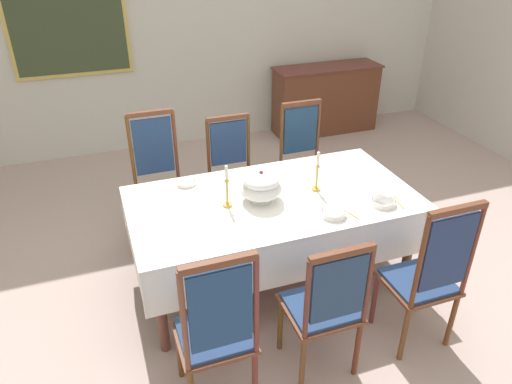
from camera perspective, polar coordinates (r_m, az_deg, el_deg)
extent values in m
cube|color=#B8A098|center=(4.06, 1.83, -10.45)|extent=(7.15, 6.06, 0.04)
cylinder|color=brown|center=(3.30, -11.24, -13.35)|extent=(0.07, 0.07, 0.75)
cylinder|color=brown|center=(3.92, 17.64, -6.49)|extent=(0.07, 0.07, 0.75)
cylinder|color=brown|center=(4.01, -13.42, -4.97)|extent=(0.07, 0.07, 0.75)
cylinder|color=brown|center=(4.53, 11.22, -0.34)|extent=(0.07, 0.07, 0.75)
cube|color=brown|center=(3.64, 2.01, -1.66)|extent=(2.00, 0.97, 0.08)
cube|color=brown|center=(3.61, 2.02, -0.92)|extent=(2.12, 1.09, 0.03)
cube|color=white|center=(3.60, 2.03, -0.68)|extent=(2.14, 1.11, 0.00)
cube|color=white|center=(3.29, 5.49, -8.05)|extent=(2.14, 0.00, 0.37)
cube|color=white|center=(4.14, -0.79, 0.71)|extent=(2.14, 0.00, 0.37)
cube|color=white|center=(3.51, -14.48, -6.24)|extent=(0.00, 1.11, 0.37)
cube|color=white|center=(4.16, 15.74, -0.38)|extent=(0.00, 1.11, 0.37)
cylinder|color=#5A3618|center=(3.23, -9.10, -18.11)|extent=(0.04, 0.04, 0.45)
cylinder|color=brown|center=(3.28, -2.33, -16.65)|extent=(0.04, 0.04, 0.45)
cylinder|color=maroon|center=(3.05, -0.13, -21.27)|extent=(0.04, 0.04, 0.45)
cube|color=brown|center=(2.96, -4.99, -16.70)|extent=(0.44, 0.42, 0.03)
cube|color=navy|center=(2.94, -5.01, -16.37)|extent=(0.40, 0.38, 0.02)
cylinder|color=brown|center=(2.55, -8.54, -15.19)|extent=(0.03, 0.03, 0.67)
cylinder|color=brown|center=(2.62, 0.03, -13.32)|extent=(0.03, 0.03, 0.67)
cube|color=navy|center=(2.56, -4.21, -13.74)|extent=(0.34, 0.02, 0.51)
cube|color=brown|center=(2.36, -4.48, -8.42)|extent=(0.40, 0.04, 0.04)
cylinder|color=brown|center=(4.35, -7.98, -3.71)|extent=(0.04, 0.04, 0.45)
cylinder|color=brown|center=(4.31, -12.92, -4.59)|extent=(0.04, 0.04, 0.45)
cylinder|color=brown|center=(4.65, -8.96, -1.40)|extent=(0.04, 0.04, 0.45)
cylinder|color=brown|center=(4.61, -13.57, -2.20)|extent=(0.04, 0.04, 0.45)
cube|color=brown|center=(4.35, -11.15, -0.30)|extent=(0.44, 0.42, 0.03)
cube|color=navy|center=(4.34, -11.18, -0.02)|extent=(0.40, 0.38, 0.02)
cylinder|color=brown|center=(4.39, -9.52, 5.31)|extent=(0.03, 0.03, 0.68)
cylinder|color=brown|center=(4.35, -14.56, 4.50)|extent=(0.03, 0.03, 0.68)
cube|color=navy|center=(4.35, -12.08, 5.32)|extent=(0.34, 0.02, 0.52)
cube|color=brown|center=(4.23, -12.51, 9.11)|extent=(0.40, 0.04, 0.04)
cylinder|color=brown|center=(3.36, 2.90, -15.36)|extent=(0.04, 0.04, 0.45)
cylinder|color=brown|center=(3.48, 8.87, -13.71)|extent=(0.04, 0.04, 0.45)
cylinder|color=brown|center=(3.13, 5.54, -19.70)|extent=(0.04, 0.04, 0.45)
cylinder|color=maroon|center=(3.27, 11.90, -17.69)|extent=(0.04, 0.04, 0.45)
cube|color=brown|center=(3.14, 7.60, -13.55)|extent=(0.44, 0.42, 0.03)
cube|color=navy|center=(3.12, 7.63, -13.22)|extent=(0.40, 0.38, 0.02)
cylinder|color=brown|center=(2.75, 6.07, -12.69)|extent=(0.03, 0.03, 0.56)
cylinder|color=brown|center=(2.91, 13.17, -10.69)|extent=(0.03, 0.03, 0.56)
cube|color=navy|center=(2.80, 9.78, -11.26)|extent=(0.34, 0.02, 0.42)
cube|color=brown|center=(2.65, 10.24, -7.16)|extent=(0.40, 0.04, 0.04)
cylinder|color=brown|center=(4.50, 0.60, -2.12)|extent=(0.04, 0.04, 0.45)
cylinder|color=maroon|center=(4.40, -4.06, -2.99)|extent=(0.04, 0.04, 0.45)
cylinder|color=brown|center=(4.79, -0.89, 0.02)|extent=(0.04, 0.04, 0.45)
cylinder|color=brown|center=(4.70, -5.28, -0.76)|extent=(0.04, 0.04, 0.45)
cube|color=brown|center=(4.48, -2.47, 1.18)|extent=(0.44, 0.42, 0.03)
cube|color=navy|center=(4.46, -2.47, 1.46)|extent=(0.40, 0.38, 0.02)
cylinder|color=brown|center=(4.56, -0.92, 5.85)|extent=(0.03, 0.03, 0.55)
cylinder|color=#592E1C|center=(4.47, -5.68, 5.14)|extent=(0.03, 0.03, 0.55)
cube|color=navy|center=(4.50, -3.29, 5.82)|extent=(0.34, 0.02, 0.42)
cube|color=brown|center=(4.41, -3.38, 8.79)|extent=(0.40, 0.04, 0.04)
cylinder|color=brown|center=(3.63, 13.87, -12.20)|extent=(0.04, 0.04, 0.45)
cylinder|color=brown|center=(3.82, 18.77, -10.62)|extent=(0.04, 0.04, 0.45)
cylinder|color=brown|center=(3.43, 17.14, -15.84)|extent=(0.04, 0.04, 0.45)
cylinder|color=brown|center=(3.63, 22.18, -13.90)|extent=(0.04, 0.04, 0.45)
cube|color=brown|center=(3.47, 18.62, -10.18)|extent=(0.44, 0.42, 0.03)
cube|color=navy|center=(3.45, 18.69, -9.87)|extent=(0.40, 0.38, 0.02)
cylinder|color=brown|center=(3.04, 18.81, -8.10)|extent=(0.03, 0.03, 0.68)
cylinder|color=brown|center=(3.27, 24.30, -6.38)|extent=(0.03, 0.03, 0.68)
cube|color=navy|center=(3.13, 21.78, -6.72)|extent=(0.34, 0.02, 0.52)
cube|color=brown|center=(2.97, 22.86, -1.94)|extent=(0.40, 0.04, 0.04)
cylinder|color=brown|center=(4.77, 8.86, -0.54)|extent=(0.04, 0.04, 0.45)
cylinder|color=brown|center=(4.62, 4.67, -1.35)|extent=(0.04, 0.04, 0.45)
cylinder|color=brown|center=(5.04, 6.98, 1.40)|extent=(0.04, 0.04, 0.45)
cylinder|color=brown|center=(4.90, 2.98, 0.70)|extent=(0.04, 0.04, 0.45)
cube|color=brown|center=(4.72, 6.02, 2.60)|extent=(0.44, 0.42, 0.03)
cube|color=navy|center=(4.70, 6.04, 2.86)|extent=(0.40, 0.38, 0.02)
cylinder|color=brown|center=(4.82, 7.38, 7.26)|extent=(0.03, 0.03, 0.61)
cylinder|color=brown|center=(4.67, 3.05, 6.69)|extent=(0.03, 0.03, 0.61)
cube|color=navy|center=(4.73, 5.27, 7.32)|extent=(0.34, 0.02, 0.46)
cube|color=brown|center=(4.63, 5.42, 10.44)|extent=(0.40, 0.04, 0.04)
cylinder|color=white|center=(3.56, 0.60, -0.78)|extent=(0.17, 0.17, 0.02)
ellipsoid|color=white|center=(3.52, 0.60, 0.34)|extent=(0.31, 0.31, 0.14)
ellipsoid|color=white|center=(3.49, 0.61, 1.48)|extent=(0.28, 0.28, 0.11)
sphere|color=maroon|center=(3.46, 0.61, 2.34)|extent=(0.03, 0.03, 0.03)
cylinder|color=gold|center=(3.50, -3.40, -1.53)|extent=(0.07, 0.07, 0.02)
cylinder|color=gold|center=(3.44, -3.45, -0.05)|extent=(0.02, 0.02, 0.19)
cone|color=gold|center=(3.39, -3.50, 1.45)|extent=(0.04, 0.04, 0.02)
cylinder|color=silver|center=(3.37, -3.53, 2.35)|extent=(0.02, 0.02, 0.10)
cylinder|color=gold|center=(3.72, 7.12, 0.38)|extent=(0.07, 0.07, 0.02)
cylinder|color=gold|center=(3.68, 7.22, 1.75)|extent=(0.02, 0.02, 0.19)
cone|color=gold|center=(3.63, 7.31, 3.13)|extent=(0.04, 0.04, 0.02)
cylinder|color=silver|center=(3.61, 7.37, 3.99)|extent=(0.02, 0.02, 0.10)
cylinder|color=white|center=(3.41, 9.18, -2.51)|extent=(0.18, 0.18, 0.04)
cylinder|color=white|center=(3.41, 9.19, -2.42)|extent=(0.14, 0.14, 0.03)
torus|color=maroon|center=(3.40, 9.20, -2.26)|extent=(0.17, 0.17, 0.01)
cylinder|color=white|center=(3.62, 14.88, -1.19)|extent=(0.18, 0.18, 0.04)
cylinder|color=white|center=(3.62, 14.90, -1.11)|extent=(0.15, 0.15, 0.03)
torus|color=maroon|center=(3.61, 14.92, -0.97)|extent=(0.17, 0.17, 0.01)
cylinder|color=white|center=(3.81, -8.28, 1.10)|extent=(0.15, 0.15, 0.03)
cylinder|color=white|center=(3.80, -8.29, 1.16)|extent=(0.12, 0.12, 0.02)
torus|color=maroon|center=(3.80, -8.30, 1.26)|extent=(0.15, 0.15, 0.01)
cube|color=gold|center=(3.45, 11.28, -2.64)|extent=(0.05, 0.14, 0.00)
ellipsoid|color=gold|center=(3.50, 10.32, -2.02)|extent=(0.03, 0.05, 0.01)
cube|color=gold|center=(3.66, 16.65, -1.34)|extent=(0.03, 0.14, 0.00)
ellipsoid|color=gold|center=(3.73, 16.08, -0.66)|extent=(0.03, 0.05, 0.01)
cube|color=brown|center=(6.74, 8.23, 10.72)|extent=(1.40, 0.44, 0.88)
cube|color=brown|center=(6.61, 8.52, 14.43)|extent=(1.44, 0.48, 0.02)
cube|color=brown|center=(7.09, 9.96, 11.53)|extent=(0.59, 0.01, 0.70)
cube|color=brown|center=(6.78, 4.67, 11.05)|extent=(0.59, 0.01, 0.70)
cube|color=#D1B251|center=(5.95, -21.72, 19.46)|extent=(1.29, 0.04, 1.45)
cube|color=#38452B|center=(5.93, -21.72, 19.43)|extent=(1.21, 0.01, 1.37)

